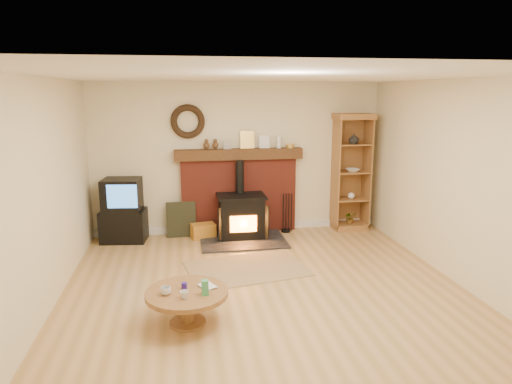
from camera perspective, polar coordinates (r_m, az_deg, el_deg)
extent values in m
plane|color=#A68045|center=(5.71, 1.45, -12.81)|extent=(5.50, 5.50, 0.00)
cube|color=beige|center=(7.96, -2.25, 4.21)|extent=(5.00, 0.02, 2.60)
cube|color=beige|center=(2.76, 12.67, -12.06)|extent=(5.00, 0.02, 2.60)
cube|color=beige|center=(5.41, -25.46, -0.89)|extent=(0.02, 5.50, 2.60)
cube|color=beige|center=(6.26, 24.62, 0.84)|extent=(0.02, 5.50, 2.60)
cube|color=white|center=(5.17, 1.61, 14.27)|extent=(5.00, 5.50, 0.02)
cube|color=white|center=(8.21, -2.16, -4.40)|extent=(5.00, 0.04, 0.12)
torus|color=black|center=(7.78, -8.53, 8.71)|extent=(0.57, 0.11, 0.57)
cube|color=maroon|center=(8.01, -2.14, -0.47)|extent=(2.00, 0.15, 1.30)
cube|color=#351E10|center=(7.84, -2.15, 4.75)|extent=(2.20, 0.22, 0.18)
cube|color=#999999|center=(7.81, -3.63, 5.89)|extent=(0.13, 0.05, 0.14)
cube|color=gold|center=(7.86, -1.10, 6.54)|extent=(0.24, 0.06, 0.30)
cube|color=white|center=(7.92, 1.06, 6.29)|extent=(0.18, 0.05, 0.22)
cylinder|color=white|center=(7.95, 2.87, 6.30)|extent=(0.08, 0.08, 0.22)
cylinder|color=gold|center=(8.00, 4.27, 5.78)|extent=(0.14, 0.14, 0.07)
cube|color=black|center=(7.63, -1.64, -6.08)|extent=(1.40, 1.00, 0.03)
cube|color=black|center=(7.71, -1.86, -3.12)|extent=(0.73, 0.52, 0.68)
cube|color=black|center=(7.63, -1.88, -0.53)|extent=(0.80, 0.57, 0.04)
cylinder|color=black|center=(7.71, -2.04, 1.89)|extent=(0.14, 0.14, 0.56)
cube|color=orange|center=(7.47, -1.58, -4.02)|extent=(0.44, 0.02, 0.27)
cube|color=black|center=(7.49, -4.18, -3.84)|extent=(0.17, 0.23, 0.54)
cube|color=black|center=(7.57, 0.86, -3.62)|extent=(0.17, 0.23, 0.54)
cube|color=brown|center=(6.50, -1.20, -9.52)|extent=(1.79, 1.38, 0.01)
cube|color=black|center=(7.91, -16.18, -4.03)|extent=(0.77, 0.58, 0.53)
cube|color=black|center=(7.78, -16.41, -0.31)|extent=(0.65, 0.56, 0.53)
cube|color=#3779CA|center=(7.52, -16.41, -0.53)|extent=(0.47, 0.07, 0.38)
cube|color=olive|center=(8.50, 11.52, -4.13)|extent=(0.60, 0.44, 0.10)
cube|color=olive|center=(8.48, 11.30, 2.50)|extent=(0.60, 0.02, 1.92)
cube|color=olive|center=(8.19, 9.90, 2.21)|extent=(0.02, 0.44, 1.92)
cube|color=olive|center=(8.40, 13.66, 2.29)|extent=(0.02, 0.44, 1.92)
cube|color=olive|center=(8.18, 12.12, 9.23)|extent=(0.66, 0.48, 0.10)
cube|color=olive|center=(8.38, 11.66, -0.86)|extent=(0.56, 0.40, 0.02)
cube|color=olive|center=(8.28, 11.81, 2.47)|extent=(0.56, 0.40, 0.02)
cube|color=olive|center=(8.21, 11.96, 5.86)|extent=(0.56, 0.40, 0.02)
imported|color=white|center=(8.16, 12.12, 6.55)|extent=(0.18, 0.18, 0.19)
imported|color=white|center=(8.23, 11.95, 2.68)|extent=(0.24, 0.24, 0.06)
sphere|color=white|center=(8.32, 11.81, -0.46)|extent=(0.12, 0.12, 0.12)
imported|color=#40985E|center=(8.41, 11.69, -3.14)|extent=(0.21, 0.18, 0.23)
cube|color=yellow|center=(7.83, -6.61, -4.84)|extent=(0.44, 0.33, 0.25)
cube|color=black|center=(7.91, -9.34, -3.40)|extent=(0.50, 0.13, 0.60)
cylinder|color=black|center=(8.15, 3.74, -4.86)|extent=(0.16, 0.16, 0.04)
cylinder|color=black|center=(8.04, 3.42, -2.63)|extent=(0.02, 0.02, 0.70)
cylinder|color=black|center=(8.05, 3.77, -2.61)|extent=(0.02, 0.02, 0.70)
cylinder|color=black|center=(8.07, 4.12, -2.60)|extent=(0.02, 0.02, 0.70)
cylinder|color=black|center=(8.08, 4.46, -2.58)|extent=(0.02, 0.02, 0.70)
cylinder|color=brown|center=(5.14, -8.52, -15.81)|extent=(0.39, 0.39, 0.03)
cylinder|color=brown|center=(5.06, -8.58, -14.20)|extent=(0.14, 0.14, 0.30)
cylinder|color=brown|center=(4.99, -8.64, -12.39)|extent=(0.88, 0.88, 0.05)
imported|color=white|center=(4.91, -11.20, -12.02)|extent=(0.11, 0.11, 0.09)
imported|color=white|center=(4.80, -8.95, -12.58)|extent=(0.09, 0.09, 0.08)
imported|color=#4C331E|center=(5.00, -6.84, -11.81)|extent=(0.15, 0.20, 0.02)
cylinder|color=navy|center=(5.01, -8.96, -11.50)|extent=(0.06, 0.06, 0.07)
cube|color=#40985E|center=(4.83, -6.39, -11.78)|extent=(0.07, 0.07, 0.16)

